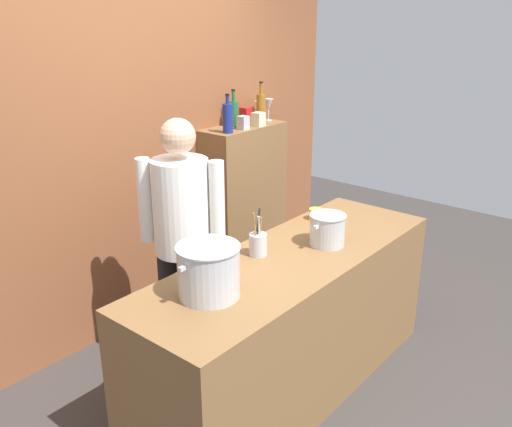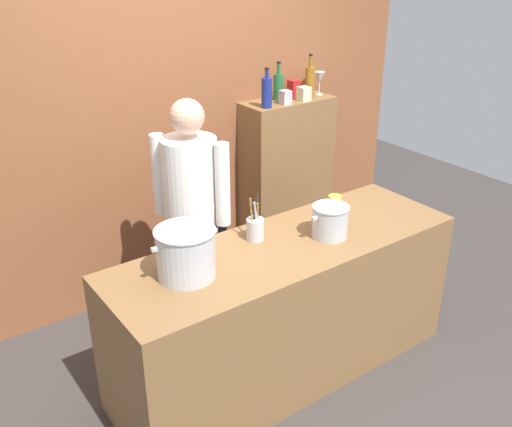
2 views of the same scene
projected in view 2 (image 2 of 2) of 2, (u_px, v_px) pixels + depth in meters
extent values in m
plane|color=#383330|center=(283.00, 368.00, 3.70)|extent=(8.00, 8.00, 0.00)
cube|color=brown|center=(165.00, 94.00, 4.09)|extent=(4.40, 0.10, 3.00)
cube|color=brown|center=(285.00, 309.00, 3.51)|extent=(2.16, 0.70, 0.90)
cube|color=brown|center=(286.00, 180.00, 4.79)|extent=(0.76, 0.32, 1.36)
cylinder|color=black|center=(209.00, 285.00, 3.81)|extent=(0.14, 0.14, 0.84)
cylinder|color=black|center=(182.00, 279.00, 3.88)|extent=(0.14, 0.14, 0.84)
cylinder|color=white|center=(190.00, 184.00, 3.54)|extent=(0.34, 0.34, 0.58)
cube|color=black|center=(205.00, 208.00, 3.79)|extent=(0.17, 0.27, 0.52)
cylinder|color=white|center=(223.00, 185.00, 3.45)|extent=(0.09, 0.09, 0.52)
cylinder|color=white|center=(159.00, 174.00, 3.61)|extent=(0.09, 0.09, 0.52)
sphere|color=tan|center=(187.00, 116.00, 3.36)|extent=(0.21, 0.21, 0.21)
cylinder|color=#B7BABF|center=(186.00, 254.00, 2.95)|extent=(0.31, 0.31, 0.26)
cylinder|color=#B7BABF|center=(185.00, 231.00, 2.90)|extent=(0.32, 0.32, 0.01)
cube|color=#B7BABF|center=(155.00, 249.00, 2.83)|extent=(0.04, 0.02, 0.02)
cube|color=#B7BABF|center=(214.00, 231.00, 3.01)|extent=(0.04, 0.02, 0.02)
cylinder|color=#B7BABF|center=(330.00, 222.00, 3.37)|extent=(0.21, 0.21, 0.18)
cylinder|color=#B7BABF|center=(331.00, 207.00, 3.33)|extent=(0.22, 0.22, 0.01)
cube|color=#B7BABF|center=(315.00, 218.00, 3.28)|extent=(0.04, 0.02, 0.02)
cube|color=#B7BABF|center=(346.00, 208.00, 3.42)|extent=(0.04, 0.02, 0.02)
cylinder|color=#B7BABF|center=(255.00, 229.00, 3.35)|extent=(0.10, 0.10, 0.13)
cylinder|color=#262626|center=(254.00, 216.00, 3.32)|extent=(0.06, 0.02, 0.26)
cylinder|color=olive|center=(257.00, 219.00, 3.32)|extent=(0.02, 0.03, 0.21)
cylinder|color=olive|center=(252.00, 218.00, 3.30)|extent=(0.01, 0.04, 0.24)
cylinder|color=#B7BABF|center=(256.00, 219.00, 3.32)|extent=(0.06, 0.03, 0.23)
cylinder|color=yellow|center=(335.00, 201.00, 3.78)|extent=(0.09, 0.09, 0.07)
cylinder|color=#8C5919|center=(310.00, 82.00, 4.54)|extent=(0.08, 0.08, 0.23)
cylinder|color=#8C5919|center=(311.00, 61.00, 4.47)|extent=(0.03, 0.03, 0.09)
cylinder|color=black|center=(311.00, 55.00, 4.45)|extent=(0.03, 0.03, 0.01)
cylinder|color=#1E592D|center=(278.00, 87.00, 4.46)|extent=(0.08, 0.08, 0.20)
cylinder|color=#1E592D|center=(279.00, 69.00, 4.40)|extent=(0.03, 0.03, 0.08)
cylinder|color=black|center=(279.00, 63.00, 4.38)|extent=(0.03, 0.03, 0.01)
cylinder|color=navy|center=(267.00, 93.00, 4.25)|extent=(0.08, 0.08, 0.22)
cylinder|color=navy|center=(267.00, 74.00, 4.19)|extent=(0.03, 0.03, 0.06)
cylinder|color=black|center=(267.00, 69.00, 4.17)|extent=(0.03, 0.03, 0.01)
cylinder|color=silver|center=(319.00, 94.00, 4.65)|extent=(0.06, 0.06, 0.01)
cylinder|color=silver|center=(319.00, 88.00, 4.63)|extent=(0.01, 0.01, 0.09)
cone|color=silver|center=(320.00, 77.00, 4.60)|extent=(0.08, 0.08, 0.09)
cylinder|color=silver|center=(311.00, 92.00, 4.73)|extent=(0.06, 0.06, 0.01)
cylinder|color=silver|center=(311.00, 87.00, 4.71)|extent=(0.01, 0.01, 0.07)
cone|color=silver|center=(312.00, 78.00, 4.68)|extent=(0.08, 0.08, 0.08)
cube|color=red|center=(294.00, 88.00, 4.59)|extent=(0.08, 0.08, 0.13)
cube|color=#B2B2B7|center=(285.00, 97.00, 4.36)|extent=(0.08, 0.08, 0.10)
cube|color=beige|center=(304.00, 94.00, 4.46)|extent=(0.09, 0.09, 0.11)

